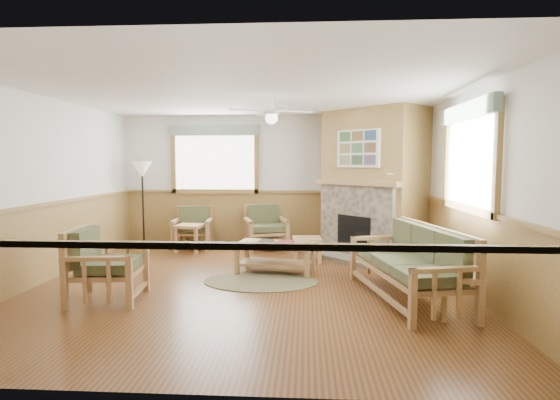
# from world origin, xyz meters

# --- Properties ---
(floor) EXTENTS (6.00, 6.00, 0.01)m
(floor) POSITION_xyz_m (0.00, 0.00, -0.01)
(floor) COLOR brown
(floor) RESTS_ON ground
(ceiling) EXTENTS (6.00, 6.00, 0.01)m
(ceiling) POSITION_xyz_m (0.00, 0.00, 2.70)
(ceiling) COLOR white
(ceiling) RESTS_ON floor
(wall_back) EXTENTS (6.00, 0.02, 2.70)m
(wall_back) POSITION_xyz_m (0.00, 3.00, 1.35)
(wall_back) COLOR white
(wall_back) RESTS_ON floor
(wall_front) EXTENTS (6.00, 0.02, 2.70)m
(wall_front) POSITION_xyz_m (0.00, -3.00, 1.35)
(wall_front) COLOR white
(wall_front) RESTS_ON floor
(wall_left) EXTENTS (0.02, 6.00, 2.70)m
(wall_left) POSITION_xyz_m (-3.00, 0.00, 1.35)
(wall_left) COLOR white
(wall_left) RESTS_ON floor
(wall_right) EXTENTS (0.02, 6.00, 2.70)m
(wall_right) POSITION_xyz_m (3.00, 0.00, 1.35)
(wall_right) COLOR white
(wall_right) RESTS_ON floor
(wainscot) EXTENTS (6.00, 6.00, 1.10)m
(wainscot) POSITION_xyz_m (0.00, 0.00, 0.55)
(wainscot) COLOR olive
(wainscot) RESTS_ON floor
(fireplace) EXTENTS (3.11, 3.11, 2.70)m
(fireplace) POSITION_xyz_m (2.05, 2.05, 1.35)
(fireplace) COLOR olive
(fireplace) RESTS_ON floor
(window_back) EXTENTS (1.90, 0.16, 1.50)m
(window_back) POSITION_xyz_m (-1.10, 2.96, 2.53)
(window_back) COLOR white
(window_back) RESTS_ON wall_back
(window_right) EXTENTS (0.16, 1.90, 1.50)m
(window_right) POSITION_xyz_m (2.96, -0.20, 2.53)
(window_right) COLOR white
(window_right) RESTS_ON wall_right
(ceiling_fan) EXTENTS (1.59, 1.59, 0.36)m
(ceiling_fan) POSITION_xyz_m (0.30, 0.30, 2.66)
(ceiling_fan) COLOR white
(ceiling_fan) RESTS_ON ceiling
(sofa) EXTENTS (2.15, 1.23, 0.93)m
(sofa) POSITION_xyz_m (2.09, -0.56, 0.46)
(sofa) COLOR #A37B4C
(sofa) RESTS_ON floor
(armchair_back_left) EXTENTS (0.81, 0.81, 0.84)m
(armchair_back_left) POSITION_xyz_m (-1.49, 2.55, 0.42)
(armchair_back_left) COLOR #A37B4C
(armchair_back_left) RESTS_ON floor
(armchair_back_right) EXTENTS (0.98, 0.98, 0.88)m
(armchair_back_right) POSITION_xyz_m (0.01, 2.55, 0.44)
(armchair_back_right) COLOR #A37B4C
(armchair_back_right) RESTS_ON floor
(armchair_left) EXTENTS (0.90, 0.90, 0.92)m
(armchair_left) POSITION_xyz_m (-1.68, -0.84, 0.46)
(armchair_left) COLOR #A37B4C
(armchair_left) RESTS_ON floor
(coffee_table) EXTENTS (1.27, 0.79, 0.48)m
(coffee_table) POSITION_xyz_m (0.33, 0.68, 0.24)
(coffee_table) COLOR #A37B4C
(coffee_table) RESTS_ON floor
(end_table_chairs) EXTENTS (0.54, 0.52, 0.53)m
(end_table_chairs) POSITION_xyz_m (-1.44, 2.17, 0.27)
(end_table_chairs) COLOR #A37B4C
(end_table_chairs) RESTS_ON floor
(end_table_sofa) EXTENTS (0.55, 0.54, 0.50)m
(end_table_sofa) POSITION_xyz_m (2.55, -1.24, 0.25)
(end_table_sofa) COLOR #A37B4C
(end_table_sofa) RESTS_ON floor
(footstool) EXTENTS (0.53, 0.53, 0.43)m
(footstool) POSITION_xyz_m (0.83, 1.45, 0.21)
(footstool) COLOR #A37B4C
(footstool) RESTS_ON floor
(braided_rug) EXTENTS (1.89, 1.89, 0.01)m
(braided_rug) POSITION_xyz_m (0.15, 0.13, 0.01)
(braided_rug) COLOR brown
(braided_rug) RESTS_ON floor
(floor_lamp_left) EXTENTS (0.45, 0.45, 1.77)m
(floor_lamp_left) POSITION_xyz_m (-2.50, 2.54, 0.88)
(floor_lamp_left) COLOR black
(floor_lamp_left) RESTS_ON floor
(floor_lamp_right) EXTENTS (0.46, 0.46, 1.57)m
(floor_lamp_right) POSITION_xyz_m (2.31, 1.38, 0.78)
(floor_lamp_right) COLOR black
(floor_lamp_right) RESTS_ON floor
(book_red) EXTENTS (0.30, 0.35, 0.03)m
(book_red) POSITION_xyz_m (0.48, 0.63, 0.51)
(book_red) COLOR maroon
(book_red) RESTS_ON coffee_table
(book_dark) EXTENTS (0.24, 0.30, 0.02)m
(book_dark) POSITION_xyz_m (0.18, 0.75, 0.50)
(book_dark) COLOR black
(book_dark) RESTS_ON coffee_table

